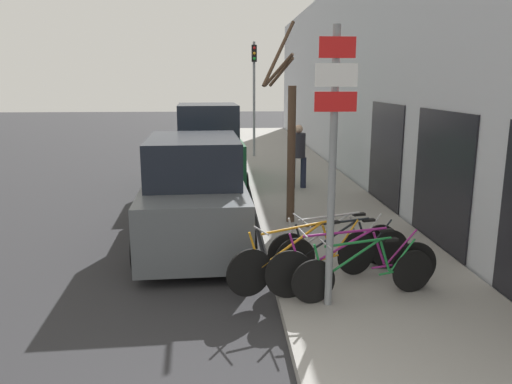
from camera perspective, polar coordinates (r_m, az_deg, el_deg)
name	(u,v)px	position (r m, az deg, el deg)	size (l,w,h in m)	color
ground_plane	(215,193)	(14.31, -4.70, -0.16)	(80.00, 80.00, 0.00)	#28282B
sidewalk_curb	(292,172)	(17.20, 4.13, 2.26)	(3.20, 32.00, 0.15)	gray
building_facade	(346,78)	(17.16, 10.28, 12.65)	(0.23, 32.00, 6.50)	#B2B7C1
signpost	(333,156)	(6.47, 8.78, 4.08)	(0.53, 0.12, 3.66)	gray
bicycle_0	(364,272)	(7.21, 12.29, -8.97)	(2.12, 0.55, 0.87)	black
bicycle_1	(353,266)	(7.33, 11.05, -8.25)	(2.57, 0.49, 0.96)	black
bicycle_2	(306,259)	(7.49, 5.72, -7.59)	(2.38, 1.00, 0.96)	black
bicycle_3	(344,250)	(8.02, 10.00, -6.57)	(2.23, 0.59, 0.89)	black
bicycle_4	(335,246)	(8.16, 9.04, -6.07)	(2.24, 0.62, 0.94)	black
parked_car_0	(195,195)	(9.84, -7.03, -0.30)	(2.25, 4.87, 2.10)	#51565B
parked_car_1	(208,150)	(15.11, -5.47, 4.80)	(2.29, 4.45, 2.48)	#144728
pedestrian_near	(298,152)	(14.21, 4.85, 4.62)	(0.47, 0.40, 1.80)	#1E2338
street_tree	(289,141)	(10.56, 3.83, 5.87)	(0.79, 1.64, 4.16)	#4C3828
traffic_light	(254,84)	(20.19, -0.22, 12.25)	(0.20, 0.30, 4.50)	gray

